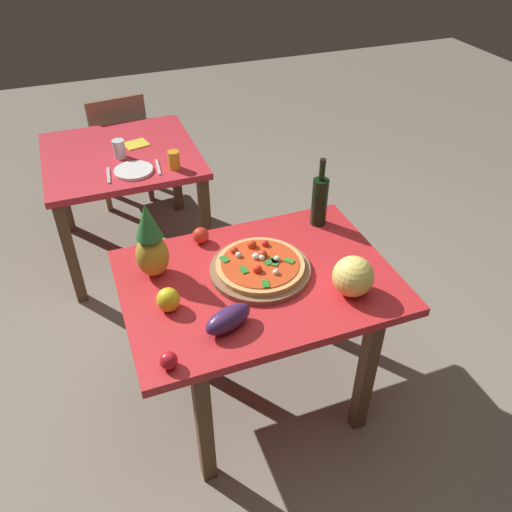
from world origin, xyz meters
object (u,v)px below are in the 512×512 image
object	(u,v)px
pizza_board	(260,270)
tomato_at_corner	(201,235)
dinner_plate	(134,170)
eggplant	(228,319)
melon	(353,276)
bell_pepper	(168,300)
display_table	(258,295)
dining_chair	(118,142)
knife_utensil	(158,167)
pineapple_left	(151,244)
tomato_by_bottle	(169,360)
pizza	(260,264)
background_table	(123,168)
wine_bottle	(320,200)
napkin_folded	(136,144)
fork_utensil	(109,175)
drinking_glass_juice	(174,160)
drinking_glass_water	(119,149)

from	to	relation	value
pizza_board	tomato_at_corner	bearing A→B (deg)	120.89
dinner_plate	eggplant	bearing A→B (deg)	-84.76
melon	eggplant	distance (m)	0.53
melon	bell_pepper	distance (m)	0.74
display_table	eggplant	size ratio (longest dim) A/B	5.73
display_table	dining_chair	bearing A→B (deg)	98.66
eggplant	knife_utensil	world-z (taller)	eggplant
pineapple_left	melon	bearing A→B (deg)	-28.88
tomato_by_bottle	pizza	bearing A→B (deg)	38.17
display_table	background_table	xyz separation A→B (m)	(-0.37, 1.39, -0.01)
wine_bottle	pineapple_left	world-z (taller)	pineapple_left
background_table	pizza	xyz separation A→B (m)	(0.39, -1.35, 0.14)
pizza_board	melon	distance (m)	0.40
display_table	napkin_folded	distance (m)	1.49
pizza	bell_pepper	distance (m)	0.43
melon	bell_pepper	size ratio (longest dim) A/B	1.66
dinner_plate	melon	bearing A→B (deg)	-63.88
dinner_plate	napkin_folded	bearing A→B (deg)	77.76
fork_utensil	knife_utensil	world-z (taller)	same
tomato_at_corner	dinner_plate	xyz separation A→B (m)	(-0.18, 0.79, -0.03)
bell_pepper	fork_utensil	world-z (taller)	bell_pepper
tomato_at_corner	melon	bearing A→B (deg)	-48.88
dinner_plate	wine_bottle	bearing A→B (deg)	-47.93
drinking_glass_juice	dinner_plate	world-z (taller)	drinking_glass_juice
tomato_at_corner	napkin_folded	bearing A→B (deg)	95.07
pizza_board	knife_utensil	xyz separation A→B (m)	(-0.21, 1.08, -0.01)
napkin_folded	pizza	bearing A→B (deg)	-78.94
eggplant	drinking_glass_water	xyz separation A→B (m)	(-0.17, 1.56, 0.01)
eggplant	napkin_folded	bearing A→B (deg)	91.65
pizza_board	fork_utensil	distance (m)	1.19
display_table	dining_chair	distance (m)	2.10
melon	fork_utensil	distance (m)	1.56
pizza_board	pineapple_left	size ratio (longest dim) A/B	1.24
wine_bottle	dinner_plate	world-z (taller)	wine_bottle
dining_chair	eggplant	xyz separation A→B (m)	(0.11, -2.30, 0.29)
melon	tomato_by_bottle	distance (m)	0.80
pizza	eggplant	size ratio (longest dim) A/B	1.90
melon	drinking_glass_juice	size ratio (longest dim) A/B	1.62
pizza_board	drinking_glass_water	size ratio (longest dim) A/B	4.03
tomato_by_bottle	dinner_plate	world-z (taller)	tomato_by_bottle
knife_utensil	pineapple_left	bearing A→B (deg)	-97.14
dinner_plate	knife_utensil	distance (m)	0.14
pizza	drinking_glass_juice	distance (m)	1.05
dining_chair	display_table	bearing A→B (deg)	91.97
wine_bottle	bell_pepper	size ratio (longest dim) A/B	3.39
knife_utensil	fork_utensil	bearing A→B (deg)	-174.47
tomato_by_bottle	drinking_glass_juice	distance (m)	1.46
napkin_folded	display_table	bearing A→B (deg)	-80.07
bell_pepper	napkin_folded	xyz separation A→B (m)	(0.14, 1.52, -0.04)
pizza_board	tomato_at_corner	xyz separation A→B (m)	(-0.18, 0.30, 0.03)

